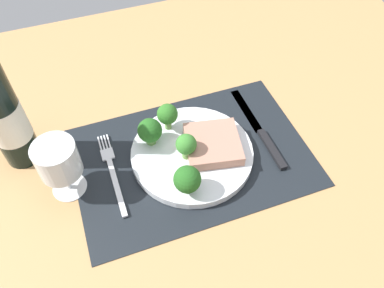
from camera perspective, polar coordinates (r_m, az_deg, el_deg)
ground_plane at (r=75.66cm, az=0.00°, el=-2.63°), size 140.00×110.00×3.00cm
placemat at (r=74.34cm, az=0.00°, el=-1.88°), size 44.74×30.33×0.30cm
plate at (r=73.58cm, az=0.00°, el=-1.43°), size 23.34×23.34×1.60cm
steak at (r=72.72cm, az=3.12°, el=0.01°), size 11.89×12.04×2.20cm
broccoli_front_edge at (r=74.15cm, az=-3.67°, el=4.38°), size 4.08×4.08×5.91cm
broccoli_near_steak at (r=72.28cm, az=-6.27°, el=1.94°), size 4.66×4.66×5.72cm
broccoli_near_fork at (r=69.48cm, az=-0.88°, el=-0.14°), size 3.88×3.88×5.58cm
broccoli_back_left at (r=65.07cm, az=-0.70°, el=-5.30°), size 4.81×4.81×5.90cm
fork at (r=73.26cm, az=-11.71°, el=-4.07°), size 2.40×19.20×0.50cm
knife at (r=78.79cm, az=10.28°, el=1.64°), size 1.80×23.00×0.80cm
wine_bottle at (r=73.49cm, az=-26.28°, el=3.94°), size 6.81×6.81×31.48cm
wine_glass at (r=67.73cm, az=-19.21°, el=-2.56°), size 7.26×7.26×11.74cm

